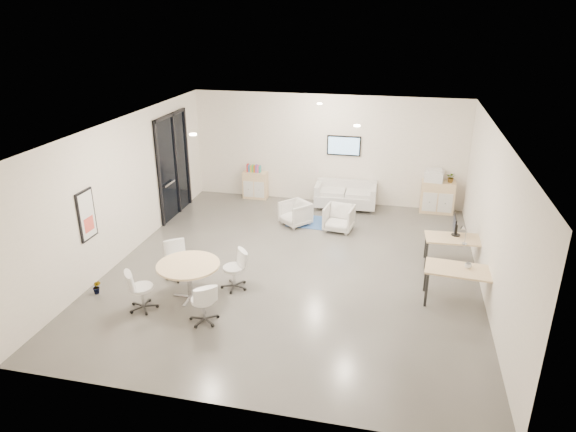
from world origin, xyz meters
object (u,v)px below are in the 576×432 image
Objects in this scene: sideboard_right at (437,197)px; armchair_right at (339,217)px; desk_front at (462,273)px; round_table at (188,268)px; desk_rear at (456,241)px; armchair_left at (295,212)px; loveseat at (346,196)px; sideboard_left at (255,185)px.

sideboard_right is 3.20m from armchair_right.
desk_front is 1.16× the size of round_table.
sideboard_right reaches higher than round_table.
sideboard_right is 3.38m from desk_rear.
armchair_left is at bearing 146.28° from desk_front.
armchair_right is at bearing 34.49° from armchair_left.
desk_front is (2.83, -4.77, 0.30)m from loveseat.
armchair_left is (-1.17, -1.59, -0.00)m from loveseat.
armchair_left is 0.56× the size of round_table.
round_table is (0.38, -6.03, 0.27)m from sideboard_left.
armchair_right reaches higher than desk_front.
armchair_left is 1.20m from armchair_right.
sideboard_left is 0.89× the size of sideboard_right.
sideboard_right is 0.74× the size of round_table.
sideboard_left is at bearing 143.27° from desk_front.
desk_front is at bearing -93.29° from desk_rear.
armchair_right is at bearing -34.34° from sideboard_left.
sideboard_right is 4.16m from armchair_left.
desk_rear is at bearing 18.79° from armchair_left.
armchair_left is 5.11m from desk_front.
sideboard_right is (5.40, -0.03, 0.05)m from sideboard_left.
desk_rear is at bearing 26.54° from round_table.
loveseat is 1.42× the size of round_table.
sideboard_left is at bearing 153.11° from armchair_right.
loveseat is 4.26m from desk_rear.
armchair_left reaches higher than desk_rear.
sideboard_left is 1.17× the size of armchair_left.
desk_front is at bearing -41.57° from sideboard_left.
desk_rear is at bearing -85.89° from sideboard_right.
desk_rear is (4.00, -1.58, 0.27)m from armchair_left.
round_table is at bearing -86.42° from sideboard_left.
loveseat is 5.55m from desk_front.
desk_rear is (2.80, -1.46, 0.25)m from armchair_right.
sideboard_right is at bearing 91.08° from desk_rear.
loveseat is 1.97m from armchair_left.
desk_rear is (0.24, -3.37, 0.16)m from sideboard_right.
desk_rear is (5.64, -3.40, 0.21)m from sideboard_left.
loveseat is (2.81, -0.23, -0.06)m from sideboard_left.
desk_front is at bearing -61.31° from loveseat.
loveseat is at bearing 94.15° from armchair_left.
sideboard_right is 1.31× the size of armchair_left.
sideboard_left is 2.82m from loveseat.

